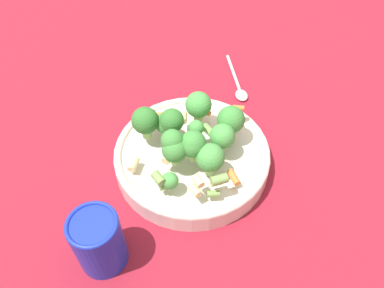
% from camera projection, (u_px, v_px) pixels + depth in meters
% --- Properties ---
extents(ground_plane, '(3.00, 3.00, 0.00)m').
position_uv_depth(ground_plane, '(192.00, 164.00, 0.68)').
color(ground_plane, maroon).
extents(bowl, '(0.27, 0.27, 0.04)m').
position_uv_depth(bowl, '(192.00, 156.00, 0.67)').
color(bowl, beige).
rests_on(bowl, ground_plane).
extents(pasta_salad, '(0.23, 0.21, 0.08)m').
position_uv_depth(pasta_salad, '(191.00, 134.00, 0.62)').
color(pasta_salad, '#8CB766').
rests_on(pasta_salad, bowl).
extents(cup, '(0.07, 0.07, 0.10)m').
position_uv_depth(cup, '(98.00, 241.00, 0.53)').
color(cup, '#192DAD').
rests_on(cup, ground_plane).
extents(spoon, '(0.11, 0.14, 0.01)m').
position_uv_depth(spoon, '(238.00, 86.00, 0.82)').
color(spoon, silver).
rests_on(spoon, ground_plane).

